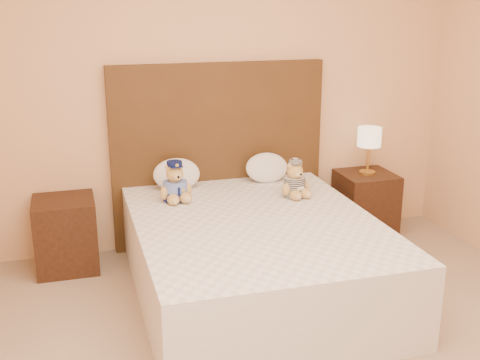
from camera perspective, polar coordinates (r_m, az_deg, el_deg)
name	(u,v)px	position (r m, az deg, el deg)	size (l,w,h in m)	color
room_walls	(302,35)	(3.11, 5.93, 13.51)	(4.04, 4.52, 2.72)	#E6AF7D
bed	(255,257)	(4.17, 1.47, -7.33)	(1.60, 2.00, 0.55)	white
headboard	(219,155)	(4.93, -2.03, 2.38)	(1.75, 0.08, 1.50)	#482E15
nightstand_left	(66,234)	(4.74, -16.18, -4.95)	(0.45, 0.45, 0.55)	#3B1F13
nightstand_right	(365,204)	(5.32, 11.78, -2.24)	(0.45, 0.45, 0.55)	#3B1F13
lamp	(369,139)	(5.16, 12.16, 3.79)	(0.20, 0.20, 0.40)	gold
teddy_police	(175,181)	(4.42, -6.19, -0.13)	(0.26, 0.25, 0.30)	tan
teddy_prisoner	(295,179)	(4.51, 5.22, 0.10)	(0.24, 0.23, 0.27)	tan
pillow_left	(177,173)	(4.70, -6.03, 0.68)	(0.37, 0.24, 0.26)	white
pillow_right	(267,166)	(4.88, 2.56, 1.31)	(0.35, 0.23, 0.25)	white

